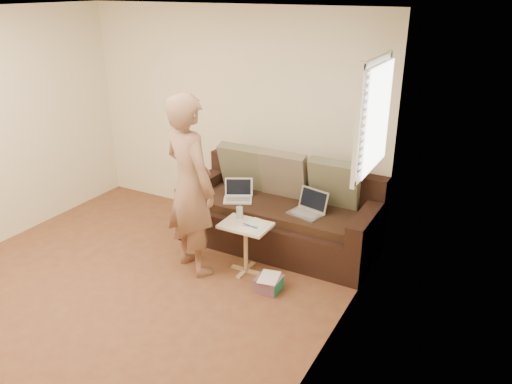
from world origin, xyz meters
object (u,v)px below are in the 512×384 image
(laptop_white, at_px, (238,201))
(drinking_glass, at_px, (240,212))
(laptop_silver, at_px, (305,215))
(side_table, at_px, (246,248))
(striped_box, at_px, (269,284))
(person, at_px, (190,186))
(sofa, at_px, (279,211))

(laptop_white, height_order, drinking_glass, drinking_glass)
(laptop_silver, bearing_deg, side_table, -113.16)
(laptop_white, height_order, striped_box, laptop_white)
(drinking_glass, bearing_deg, person, -142.86)
(sofa, bearing_deg, person, -122.97)
(sofa, height_order, laptop_white, sofa)
(laptop_white, bearing_deg, laptop_silver, -25.80)
(laptop_silver, height_order, person, person)
(striped_box, bearing_deg, drinking_glass, 148.83)
(drinking_glass, xyz_separation_m, striped_box, (0.50, -0.31, -0.54))
(side_table, bearing_deg, laptop_white, 127.19)
(striped_box, bearing_deg, side_table, 151.46)
(laptop_white, xyz_separation_m, person, (-0.12, -0.73, 0.42))
(sofa, relative_size, laptop_white, 6.90)
(sofa, distance_m, laptop_white, 0.49)
(drinking_glass, relative_size, striped_box, 0.50)
(side_table, bearing_deg, sofa, 85.69)
(side_table, bearing_deg, person, -159.37)
(person, relative_size, striped_box, 7.90)
(sofa, distance_m, drinking_glass, 0.64)
(sofa, height_order, drinking_glass, sofa)
(sofa, xyz_separation_m, side_table, (-0.05, -0.69, -0.15))
(side_table, bearing_deg, striped_box, -28.54)
(person, bearing_deg, striped_box, -158.15)
(sofa, distance_m, side_table, 0.71)
(drinking_glass, bearing_deg, laptop_white, 122.54)
(laptop_silver, xyz_separation_m, laptop_white, (-0.83, -0.02, 0.00))
(side_table, distance_m, drinking_glass, 0.37)
(sofa, distance_m, striped_box, 1.01)
(striped_box, bearing_deg, person, 179.47)
(person, height_order, side_table, person)
(sofa, xyz_separation_m, drinking_glass, (-0.18, -0.59, 0.19))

